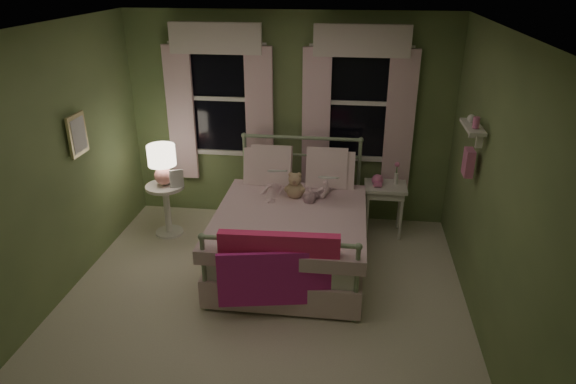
# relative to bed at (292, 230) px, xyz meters

# --- Properties ---
(room_shell) EXTENTS (4.20, 4.20, 4.20)m
(room_shell) POSITION_rel_bed_xyz_m (-0.19, -0.93, 0.92)
(room_shell) COLOR silver
(room_shell) RESTS_ON ground
(bed) EXTENTS (1.58, 2.04, 1.18)m
(bed) POSITION_rel_bed_xyz_m (0.00, 0.00, 0.00)
(bed) COLOR white
(bed) RESTS_ON ground
(pink_throw) EXTENTS (1.10, 0.26, 0.71)m
(pink_throw) POSITION_rel_bed_xyz_m (0.00, -1.03, 0.23)
(pink_throw) COLOR #F83071
(pink_throw) RESTS_ON bed
(child_left) EXTENTS (0.28, 0.19, 0.75)m
(child_left) POSITION_rel_bed_xyz_m (-0.28, 0.42, 0.56)
(child_left) COLOR #F7D1DD
(child_left) RESTS_ON bed
(child_right) EXTENTS (0.41, 0.38, 0.69)m
(child_right) POSITION_rel_bed_xyz_m (0.28, 0.42, 0.53)
(child_right) COLOR #F7D1DD
(child_right) RESTS_ON bed
(book_left) EXTENTS (0.21, 0.13, 0.26)m
(book_left) POSITION_rel_bed_xyz_m (-0.28, 0.17, 0.58)
(book_left) COLOR beige
(book_left) RESTS_ON child_left
(book_right) EXTENTS (0.21, 0.13, 0.26)m
(book_right) POSITION_rel_bed_xyz_m (0.28, 0.17, 0.54)
(book_right) COLOR beige
(book_right) RESTS_ON child_right
(teddy_bear) EXTENTS (0.24, 0.20, 0.32)m
(teddy_bear) POSITION_rel_bed_xyz_m (0.00, 0.26, 0.41)
(teddy_bear) COLOR tan
(teddy_bear) RESTS_ON bed
(nightstand_left) EXTENTS (0.46, 0.46, 0.65)m
(nightstand_left) POSITION_rel_bed_xyz_m (-1.59, 0.45, 0.03)
(nightstand_left) COLOR white
(nightstand_left) RESTS_ON ground
(table_lamp) EXTENTS (0.33, 0.33, 0.49)m
(table_lamp) POSITION_rel_bed_xyz_m (-1.59, 0.45, 0.57)
(table_lamp) COLOR #DC8682
(table_lamp) RESTS_ON nightstand_left
(book_nightstand) EXTENTS (0.23, 0.27, 0.02)m
(book_nightstand) POSITION_rel_bed_xyz_m (-1.49, 0.37, 0.27)
(book_nightstand) COLOR beige
(book_nightstand) RESTS_ON nightstand_left
(nightstand_right) EXTENTS (0.50, 0.40, 0.64)m
(nightstand_right) POSITION_rel_bed_xyz_m (1.03, 0.79, 0.17)
(nightstand_right) COLOR white
(nightstand_right) RESTS_ON ground
(pink_toy) EXTENTS (0.14, 0.18, 0.14)m
(pink_toy) POSITION_rel_bed_xyz_m (0.93, 0.78, 0.32)
(pink_toy) COLOR pink
(pink_toy) RESTS_ON nightstand_right
(bud_vase) EXTENTS (0.06, 0.06, 0.28)m
(bud_vase) POSITION_rel_bed_xyz_m (1.15, 0.84, 0.41)
(bud_vase) COLOR white
(bud_vase) RESTS_ON nightstand_right
(window_left) EXTENTS (1.34, 0.13, 1.96)m
(window_left) POSITION_rel_bed_xyz_m (-1.04, 1.10, 1.24)
(window_left) COLOR black
(window_left) RESTS_ON room_shell
(window_right) EXTENTS (1.34, 0.13, 1.96)m
(window_right) POSITION_rel_bed_xyz_m (0.66, 1.10, 1.24)
(window_right) COLOR black
(window_right) RESTS_ON room_shell
(wall_shelf) EXTENTS (0.15, 0.50, 0.60)m
(wall_shelf) POSITION_rel_bed_xyz_m (1.71, -0.23, 1.14)
(wall_shelf) COLOR white
(wall_shelf) RESTS_ON room_shell
(framed_picture) EXTENTS (0.03, 0.32, 0.42)m
(framed_picture) POSITION_rel_bed_xyz_m (-2.14, -0.33, 1.12)
(framed_picture) COLOR beige
(framed_picture) RESTS_ON room_shell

